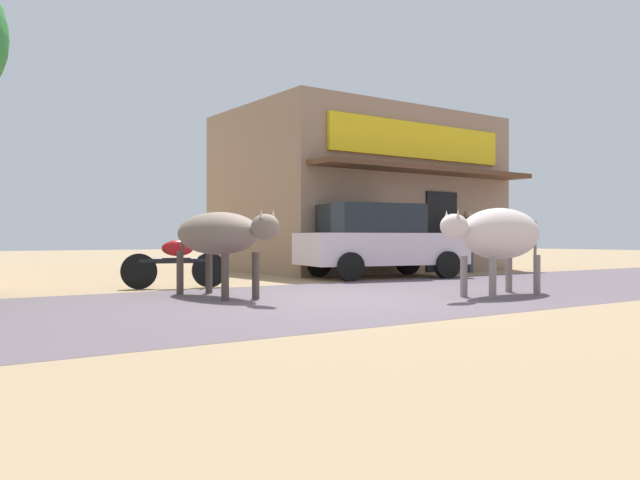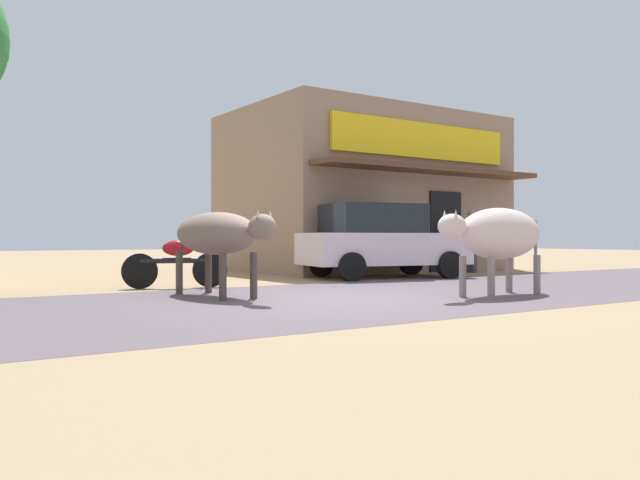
{
  "view_description": "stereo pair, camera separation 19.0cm",
  "coord_description": "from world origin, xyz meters",
  "px_view_note": "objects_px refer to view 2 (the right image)",
  "views": [
    {
      "loc": [
        -5.47,
        -7.75,
        0.9
      ],
      "look_at": [
        1.12,
        1.63,
        0.86
      ],
      "focal_mm": 36.62,
      "sensor_mm": 36.0,
      "label": 1
    },
    {
      "loc": [
        -5.31,
        -7.86,
        0.9
      ],
      "look_at": [
        1.12,
        1.63,
        0.86
      ],
      "focal_mm": 36.62,
      "sensor_mm": 36.0,
      "label": 2
    }
  ],
  "objects_px": {
    "pedestrian_by_shop": "(472,236)",
    "cow_far_dark": "(499,234)",
    "parked_motorcycle": "(177,262)",
    "cow_near_brown": "(217,234)",
    "parked_hatchback_car": "(380,240)"
  },
  "relations": [
    {
      "from": "pedestrian_by_shop",
      "to": "cow_far_dark",
      "type": "bearing_deg",
      "value": -133.78
    },
    {
      "from": "cow_far_dark",
      "to": "pedestrian_by_shop",
      "type": "bearing_deg",
      "value": 46.22
    },
    {
      "from": "parked_motorcycle",
      "to": "pedestrian_by_shop",
      "type": "relative_size",
      "value": 1.13
    },
    {
      "from": "cow_near_brown",
      "to": "parked_motorcycle",
      "type": "bearing_deg",
      "value": 85.85
    },
    {
      "from": "parked_hatchback_car",
      "to": "cow_near_brown",
      "type": "xyz_separation_m",
      "value": [
        -5.03,
        -2.24,
        0.11
      ]
    },
    {
      "from": "parked_hatchback_car",
      "to": "pedestrian_by_shop",
      "type": "xyz_separation_m",
      "value": [
        3.3,
        0.35,
        0.09
      ]
    },
    {
      "from": "parked_motorcycle",
      "to": "pedestrian_by_shop",
      "type": "distance_m",
      "value": 8.23
    },
    {
      "from": "parked_motorcycle",
      "to": "cow_near_brown",
      "type": "relative_size",
      "value": 0.67
    },
    {
      "from": "cow_far_dark",
      "to": "pedestrian_by_shop",
      "type": "xyz_separation_m",
      "value": [
        4.65,
        4.85,
        -0.02
      ]
    },
    {
      "from": "parked_hatchback_car",
      "to": "pedestrian_by_shop",
      "type": "height_order",
      "value": "parked_hatchback_car"
    },
    {
      "from": "pedestrian_by_shop",
      "to": "parked_hatchback_car",
      "type": "bearing_deg",
      "value": -174.0
    },
    {
      "from": "parked_motorcycle",
      "to": "cow_near_brown",
      "type": "bearing_deg",
      "value": -94.15
    },
    {
      "from": "parked_motorcycle",
      "to": "cow_far_dark",
      "type": "bearing_deg",
      "value": -50.03
    },
    {
      "from": "parked_motorcycle",
      "to": "cow_far_dark",
      "type": "xyz_separation_m",
      "value": [
        3.55,
        -4.23,
        0.48
      ]
    },
    {
      "from": "cow_far_dark",
      "to": "parked_motorcycle",
      "type": "bearing_deg",
      "value": 129.97
    }
  ]
}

